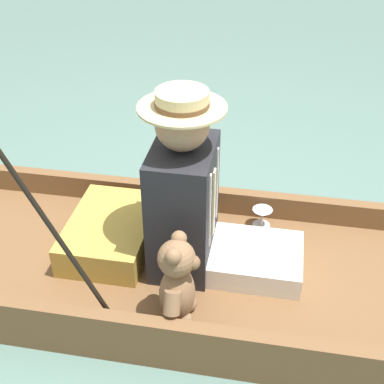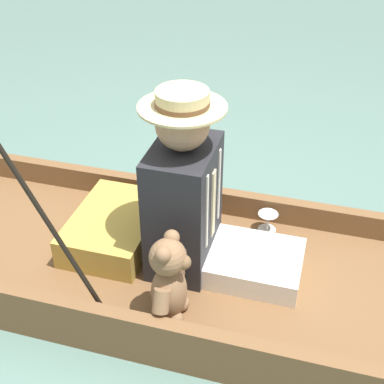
{
  "view_description": "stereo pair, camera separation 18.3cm",
  "coord_description": "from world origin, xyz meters",
  "px_view_note": "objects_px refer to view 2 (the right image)",
  "views": [
    {
      "loc": [
        1.8,
        0.39,
        1.79
      ],
      "look_at": [
        -0.04,
        0.05,
        0.5
      ],
      "focal_mm": 50.0,
      "sensor_mm": 36.0,
      "label": 1
    },
    {
      "loc": [
        1.76,
        0.57,
        1.79
      ],
      "look_at": [
        -0.04,
        0.05,
        0.5
      ],
      "focal_mm": 50.0,
      "sensor_mm": 36.0,
      "label": 2
    }
  ],
  "objects_px": {
    "seated_person": "(196,203)",
    "teddy_bear": "(169,281)",
    "walking_cane": "(42,214)",
    "wine_glass": "(268,219)"
  },
  "relations": [
    {
      "from": "walking_cane",
      "to": "wine_glass",
      "type": "bearing_deg",
      "value": 135.21
    },
    {
      "from": "teddy_bear",
      "to": "walking_cane",
      "type": "height_order",
      "value": "walking_cane"
    },
    {
      "from": "teddy_bear",
      "to": "walking_cane",
      "type": "bearing_deg",
      "value": -79.28
    },
    {
      "from": "seated_person",
      "to": "teddy_bear",
      "type": "distance_m",
      "value": 0.38
    },
    {
      "from": "seated_person",
      "to": "wine_glass",
      "type": "relative_size",
      "value": 8.38
    },
    {
      "from": "seated_person",
      "to": "teddy_bear",
      "type": "relative_size",
      "value": 2.09
    },
    {
      "from": "seated_person",
      "to": "teddy_bear",
      "type": "bearing_deg",
      "value": 7.49
    },
    {
      "from": "seated_person",
      "to": "wine_glass",
      "type": "height_order",
      "value": "seated_person"
    },
    {
      "from": "teddy_bear",
      "to": "walking_cane",
      "type": "xyz_separation_m",
      "value": [
        0.09,
        -0.46,
        0.3
      ]
    },
    {
      "from": "seated_person",
      "to": "teddy_bear",
      "type": "xyz_separation_m",
      "value": [
        0.35,
        -0.01,
        -0.14
      ]
    }
  ]
}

